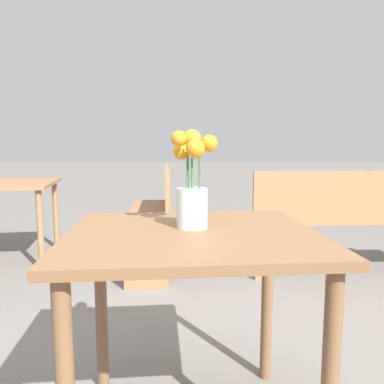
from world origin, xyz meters
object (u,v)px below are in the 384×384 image
object	(u,v)px
table_front	(192,266)
bench_near	(157,211)
bench_middle	(358,218)
flower_vase	(192,189)
table_back	(11,195)

from	to	relation	value
table_front	bench_near	bearing A→B (deg)	98.67
bench_near	bench_middle	distance (m)	1.67
flower_vase	bench_near	xyz separation A→B (m)	(-0.31, 1.99, -0.44)
flower_vase	table_back	distance (m)	2.58
flower_vase	bench_middle	world-z (taller)	flower_vase
table_back	bench_middle	bearing A→B (deg)	-7.31
flower_vase	table_back	xyz separation A→B (m)	(-1.61, 2.00, -0.30)
flower_vase	bench_near	world-z (taller)	flower_vase
bench_near	table_back	world-z (taller)	bench_near
table_front	bench_near	xyz separation A→B (m)	(-0.31, 2.05, -0.19)
bench_middle	table_back	world-z (taller)	bench_middle
table_front	flower_vase	size ratio (longest dim) A/B	2.61
table_front	table_back	xyz separation A→B (m)	(-1.61, 2.06, -0.04)
table_front	table_back	size ratio (longest dim) A/B	0.99
bench_middle	table_back	bearing A→B (deg)	172.69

